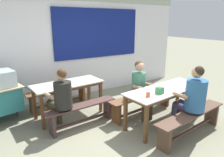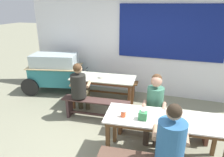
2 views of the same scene
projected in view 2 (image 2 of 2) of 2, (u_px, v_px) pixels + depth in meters
The scene contains 14 objects.
ground_plane at pixel (122, 143), 3.74m from camera, with size 40.00×40.00×0.00m, color gray.
backdrop_wall at pixel (148, 42), 5.39m from camera, with size 6.84×0.23×2.78m.
dining_table_far at pixel (103, 81), 4.83m from camera, with size 1.56×0.77×0.77m.
dining_table_near at pixel (165, 122), 3.13m from camera, with size 1.90×0.83×0.77m.
bench_far_back at pixel (109, 86), 5.52m from camera, with size 1.55×0.43×0.47m.
bench_far_front at pixel (96, 106), 4.41m from camera, with size 1.51×0.39×0.47m.
bench_near_back at pixel (162, 122), 3.82m from camera, with size 1.84×0.48×0.47m.
food_cart at pixel (55, 70), 5.72m from camera, with size 1.86×1.11×1.10m.
person_left_back_turned at pixel (80, 86), 4.43m from camera, with size 0.49×0.61×1.26m.
person_near_front at pixel (170, 142), 2.59m from camera, with size 0.49×0.59×1.33m.
person_right_near_table at pixel (155, 104), 3.65m from camera, with size 0.42×0.52×1.26m.
tissue_box at pixel (143, 116), 3.05m from camera, with size 0.13×0.11×0.15m.
condiment_jar at pixel (123, 114), 3.12m from camera, with size 0.08×0.08×0.11m.
soup_bowl at pixel (102, 77), 4.78m from camera, with size 0.17×0.17×0.05m, color silver.
Camera 2 is at (0.80, -3.00, 2.42)m, focal length 32.51 mm.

